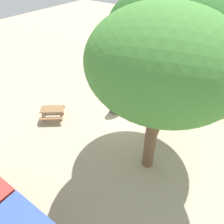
# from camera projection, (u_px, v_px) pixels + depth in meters

# --- Properties ---
(ground_plane) EXTENTS (60.00, 60.00, 0.00)m
(ground_plane) POSITION_uv_depth(u_px,v_px,m) (124.00, 117.00, 15.09)
(ground_plane) COLOR #BAA88C
(elephant) EXTENTS (1.39, 1.89, 1.30)m
(elephant) POSITION_uv_depth(u_px,v_px,m) (119.00, 101.00, 15.22)
(elephant) COLOR slate
(elephant) RESTS_ON ground_plane
(person_handler) EXTENTS (0.37, 0.40, 1.62)m
(person_handler) POSITION_uv_depth(u_px,v_px,m) (111.00, 85.00, 16.70)
(person_handler) COLOR #3F3833
(person_handler) RESTS_ON ground_plane
(shade_tree_main) EXTENTS (6.11, 5.60, 8.33)m
(shade_tree_main) POSITION_uv_depth(u_px,v_px,m) (168.00, 34.00, 10.33)
(shade_tree_main) COLOR brown
(shade_tree_main) RESTS_ON ground_plane
(shade_tree_secondary) EXTENTS (6.22, 5.70, 8.05)m
(shade_tree_secondary) POSITION_uv_depth(u_px,v_px,m) (162.00, 64.00, 8.35)
(shade_tree_secondary) COLOR brown
(shade_tree_secondary) RESTS_ON ground_plane
(wooden_bench) EXTENTS (1.45, 0.90, 0.88)m
(wooden_bench) POSITION_uv_depth(u_px,v_px,m) (101.00, 71.00, 19.62)
(wooden_bench) COLOR olive
(wooden_bench) RESTS_ON ground_plane
(picnic_table_near) EXTENTS (2.09, 2.09, 0.78)m
(picnic_table_near) POSITION_uv_depth(u_px,v_px,m) (216.00, 105.00, 15.25)
(picnic_table_near) COLOR olive
(picnic_table_near) RESTS_ON ground_plane
(picnic_table_far) EXTENTS (2.09, 2.09, 0.78)m
(picnic_table_far) POSITION_uv_depth(u_px,v_px,m) (52.00, 111.00, 14.67)
(picnic_table_far) COLOR olive
(picnic_table_far) RESTS_ON ground_plane
(feed_bucket) EXTENTS (0.36, 0.36, 0.32)m
(feed_bucket) POSITION_uv_depth(u_px,v_px,m) (135.00, 115.00, 15.02)
(feed_bucket) COLOR gray
(feed_bucket) RESTS_ON ground_plane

